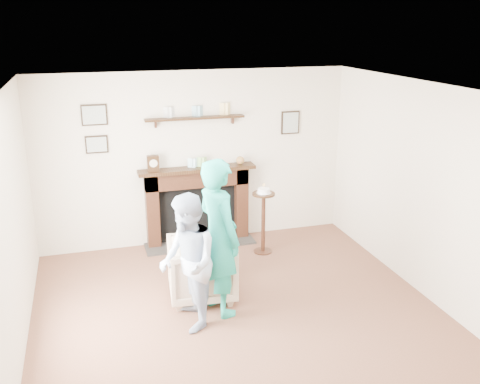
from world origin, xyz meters
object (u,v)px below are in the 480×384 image
at_px(man, 190,324).
at_px(pedestal_table, 263,211).
at_px(armchair, 203,296).
at_px(woman, 220,309).

height_order(man, pedestal_table, pedestal_table).
relative_size(armchair, pedestal_table, 0.77).
xyz_separation_m(man, pedestal_table, (1.38, 1.58, 0.62)).
relative_size(armchair, woman, 0.44).
distance_m(woman, pedestal_table, 1.80).
bearing_deg(pedestal_table, armchair, -137.61).
bearing_deg(woman, pedestal_table, -53.70).
bearing_deg(armchair, pedestal_table, -41.53).
bearing_deg(woman, armchair, -0.55).
xyz_separation_m(armchair, man, (-0.28, -0.58, 0.00)).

